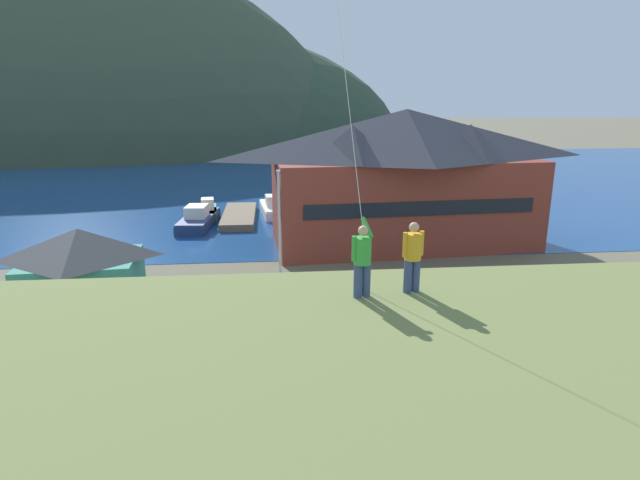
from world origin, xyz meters
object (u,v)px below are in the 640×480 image
object	(u,v)px
parked_car_mid_row_center	(381,367)
parked_car_mid_row_far	(47,368)
storage_shed_near_lot	(82,273)
parked_car_corner_spot	(544,346)
person_companion	(413,255)
moored_boat_outer_mooring	(273,208)
harbor_lodge	(405,175)
moored_boat_inner_slip	(198,219)
parking_light_pole	(279,227)
wharf_dock	(239,216)
moored_boat_wharfside	(208,212)
parked_car_front_row_end	(226,357)
parked_car_back_row_right	(322,300)
person_kite_flyer	(362,258)

from	to	relation	value
parked_car_mid_row_center	parked_car_mid_row_far	distance (m)	14.01
storage_shed_near_lot	parked_car_corner_spot	world-z (taller)	storage_shed_near_lot
storage_shed_near_lot	person_companion	size ratio (longest dim) A/B	3.85
moored_boat_outer_mooring	harbor_lodge	bearing A→B (deg)	-49.63
moored_boat_inner_slip	parking_light_pole	xyz separation A→B (m)	(7.50, -19.30, 3.81)
wharf_dock	parking_light_pole	distance (m)	22.77
storage_shed_near_lot	moored_boat_wharfside	xyz separation A→B (m)	(3.90, 24.91, -1.99)
person_companion	moored_boat_wharfside	bearing A→B (deg)	103.45
moored_boat_outer_mooring	parking_light_pole	size ratio (longest dim) A/B	0.94
harbor_lodge	parked_car_mid_row_center	xyz separation A→B (m)	(-6.47, -22.27, -4.86)
wharf_dock	parked_car_front_row_end	world-z (taller)	parked_car_front_row_end
parked_car_front_row_end	parked_car_back_row_right	distance (m)	7.89
parked_car_back_row_right	parked_car_mid_row_far	bearing A→B (deg)	-151.95
wharf_dock	storage_shed_near_lot	bearing A→B (deg)	-106.29
parked_car_back_row_right	storage_shed_near_lot	bearing A→B (deg)	175.40
storage_shed_near_lot	person_companion	xyz separation A→B (m)	(13.80, -16.46, 5.64)
parked_car_corner_spot	parked_car_mid_row_far	bearing A→B (deg)	179.90
harbor_lodge	parked_car_back_row_right	xyz separation A→B (m)	(-8.20, -14.49, -4.86)
parked_car_mid_row_center	parked_car_corner_spot	xyz separation A→B (m)	(7.77, 1.23, 0.00)
moored_boat_outer_mooring	moored_boat_inner_slip	world-z (taller)	same
person_kite_flyer	harbor_lodge	bearing A→B (deg)	73.69
parked_car_corner_spot	person_companion	xyz separation A→B (m)	(-8.84, -8.85, 7.28)
moored_boat_outer_mooring	moored_boat_inner_slip	distance (m)	8.55
parked_car_front_row_end	person_kite_flyer	bearing A→B (deg)	-65.63
moored_boat_wharfside	person_kite_flyer	world-z (taller)	person_kite_flyer
person_kite_flyer	parking_light_pole	bearing A→B (deg)	95.05
moored_boat_wharfside	parked_car_mid_row_center	xyz separation A→B (m)	(10.97, -33.75, 0.34)
wharf_dock	parking_light_pole	size ratio (longest dim) A/B	1.39
moored_boat_outer_mooring	person_kite_flyer	distance (m)	43.49
moored_boat_inner_slip	person_companion	xyz separation A→B (m)	(10.43, -37.95, 7.62)
parked_car_front_row_end	parking_light_pole	distance (m)	10.40
parked_car_back_row_right	parked_car_corner_spot	bearing A→B (deg)	-34.61
harbor_lodge	parked_car_mid_row_center	bearing A→B (deg)	-106.21
wharf_dock	parked_car_front_row_end	bearing A→B (deg)	-87.85
wharf_dock	person_companion	size ratio (longest dim) A/B	6.20
harbor_lodge	parked_car_back_row_right	size ratio (longest dim) A/B	5.32
wharf_dock	parking_light_pole	world-z (taller)	parking_light_pole
moored_boat_outer_mooring	storage_shed_near_lot	bearing A→B (deg)	-112.07
parking_light_pole	person_kite_flyer	size ratio (longest dim) A/B	4.19
harbor_lodge	person_kite_flyer	bearing A→B (deg)	-106.31
parked_car_mid_row_far	storage_shed_near_lot	bearing A→B (deg)	96.89
harbor_lodge	parked_car_mid_row_far	world-z (taller)	harbor_lodge
harbor_lodge	moored_boat_wharfside	xyz separation A→B (m)	(-17.44, 11.48, -5.20)
harbor_lodge	storage_shed_near_lot	world-z (taller)	harbor_lodge
parked_car_mid_row_center	moored_boat_wharfside	bearing A→B (deg)	108.00
storage_shed_near_lot	moored_boat_inner_slip	xyz separation A→B (m)	(3.37, 21.49, -1.99)
storage_shed_near_lot	parking_light_pole	bearing A→B (deg)	11.40
storage_shed_near_lot	parked_car_front_row_end	size ratio (longest dim) A/B	1.56
moored_boat_inner_slip	harbor_lodge	bearing A→B (deg)	-24.16
storage_shed_near_lot	parking_light_pole	distance (m)	11.23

